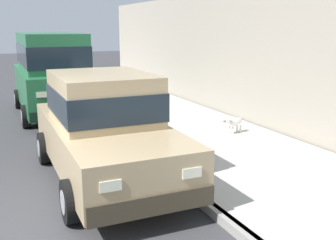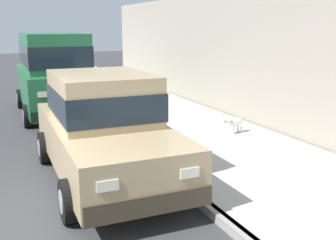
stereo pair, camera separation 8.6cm
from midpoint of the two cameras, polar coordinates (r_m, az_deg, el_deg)
curb at (r=6.49m, az=4.23°, el=-10.88°), size 0.16×64.00×0.14m
sidewalk at (r=7.45m, az=16.68°, el=-8.18°), size 3.60×64.00×0.14m
car_tan_sedan at (r=7.20m, az=-8.74°, el=-0.89°), size 2.06×4.61×1.92m
car_green_van at (r=13.03m, az=-15.80°, el=6.83°), size 2.18×4.92×2.52m
dog_white at (r=9.99m, az=9.64°, el=-0.26°), size 0.74×0.31×0.49m
building_facade at (r=12.47m, az=8.98°, el=9.12°), size 0.50×20.00×3.75m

